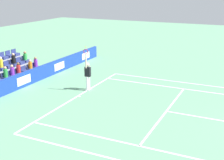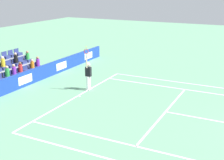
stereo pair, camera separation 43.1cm
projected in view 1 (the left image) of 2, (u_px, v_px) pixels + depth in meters
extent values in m
cube|color=white|center=(78.00, 96.00, 18.69)|extent=(10.97, 0.10, 0.01)
cube|color=white|center=(166.00, 111.00, 16.45)|extent=(8.23, 0.10, 0.01)
cube|color=white|center=(150.00, 148.00, 12.71)|extent=(0.10, 11.89, 0.01)
cube|color=white|center=(191.00, 90.00, 19.83)|extent=(0.10, 11.89, 0.01)
cube|color=white|center=(195.00, 84.00, 21.02)|extent=(0.10, 11.89, 0.01)
cube|color=white|center=(79.00, 96.00, 18.65)|extent=(0.10, 0.20, 0.01)
cube|color=#193899|center=(23.00, 80.00, 20.24)|extent=(20.19, 0.20, 0.98)
cube|color=white|center=(86.00, 56.00, 27.18)|extent=(1.29, 0.01, 0.55)
cube|color=white|center=(59.00, 66.00, 23.69)|extent=(1.29, 0.01, 0.55)
cube|color=white|center=(24.00, 80.00, 20.20)|extent=(1.29, 0.01, 0.55)
cylinder|color=white|center=(89.00, 83.00, 19.82)|extent=(0.16, 0.16, 0.90)
cylinder|color=white|center=(87.00, 84.00, 19.60)|extent=(0.16, 0.16, 0.90)
cube|color=white|center=(89.00, 89.00, 19.94)|extent=(0.14, 0.27, 0.08)
cube|color=white|center=(87.00, 90.00, 19.72)|extent=(0.14, 0.27, 0.08)
cube|color=black|center=(88.00, 72.00, 19.49)|extent=(0.24, 0.37, 0.60)
sphere|color=beige|center=(88.00, 65.00, 19.35)|extent=(0.24, 0.24, 0.24)
cylinder|color=beige|center=(86.00, 63.00, 19.11)|extent=(0.09, 0.09, 0.62)
cylinder|color=beige|center=(90.00, 71.00, 19.66)|extent=(0.09, 0.09, 0.56)
cylinder|color=black|center=(86.00, 56.00, 18.98)|extent=(0.04, 0.04, 0.28)
torus|color=red|center=(86.00, 51.00, 18.90)|extent=(0.05, 0.31, 0.31)
sphere|color=#D1E533|center=(86.00, 47.00, 18.82)|extent=(0.07, 0.07, 0.07)
cube|color=gray|center=(10.00, 82.00, 20.76)|extent=(6.20, 0.95, 0.42)
cube|color=navy|center=(37.00, 68.00, 23.08)|extent=(0.48, 0.44, 0.20)
cube|color=navy|center=(34.00, 64.00, 23.09)|extent=(0.48, 0.04, 0.30)
cube|color=navy|center=(31.00, 70.00, 22.55)|extent=(0.48, 0.44, 0.20)
cube|color=navy|center=(29.00, 66.00, 22.56)|extent=(0.48, 0.04, 0.30)
cube|color=navy|center=(26.00, 72.00, 22.01)|extent=(0.48, 0.44, 0.20)
cube|color=navy|center=(23.00, 68.00, 22.02)|extent=(0.48, 0.04, 0.30)
cube|color=navy|center=(20.00, 74.00, 21.47)|extent=(0.48, 0.44, 0.20)
cube|color=navy|center=(17.00, 70.00, 21.48)|extent=(0.48, 0.04, 0.30)
cube|color=navy|center=(13.00, 76.00, 20.94)|extent=(0.48, 0.44, 0.20)
cube|color=navy|center=(11.00, 72.00, 20.95)|extent=(0.48, 0.04, 0.30)
cube|color=navy|center=(7.00, 79.00, 20.40)|extent=(0.48, 0.44, 0.20)
cube|color=navy|center=(4.00, 75.00, 20.41)|extent=(0.48, 0.04, 0.30)
cube|color=navy|center=(0.00, 81.00, 19.87)|extent=(0.48, 0.44, 0.20)
cube|color=navy|center=(26.00, 61.00, 23.35)|extent=(0.48, 0.44, 0.20)
cube|color=navy|center=(24.00, 58.00, 23.36)|extent=(0.48, 0.04, 0.30)
cube|color=navy|center=(20.00, 63.00, 22.81)|extent=(0.48, 0.44, 0.20)
cube|color=navy|center=(18.00, 59.00, 22.82)|extent=(0.48, 0.04, 0.30)
cube|color=navy|center=(15.00, 65.00, 22.27)|extent=(0.48, 0.44, 0.20)
cube|color=navy|center=(12.00, 61.00, 22.28)|extent=(0.48, 0.04, 0.30)
cube|color=navy|center=(8.00, 67.00, 21.74)|extent=(0.48, 0.44, 0.20)
cube|color=navy|center=(6.00, 63.00, 21.75)|extent=(0.48, 0.04, 0.30)
cube|color=navy|center=(2.00, 69.00, 21.20)|extent=(0.48, 0.44, 0.20)
cube|color=navy|center=(16.00, 54.00, 23.61)|extent=(0.48, 0.44, 0.20)
cube|color=navy|center=(13.00, 51.00, 23.62)|extent=(0.48, 0.04, 0.30)
cube|color=navy|center=(10.00, 56.00, 23.08)|extent=(0.48, 0.44, 0.20)
cube|color=navy|center=(8.00, 53.00, 23.08)|extent=(0.48, 0.04, 0.30)
cube|color=navy|center=(4.00, 58.00, 22.54)|extent=(0.48, 0.44, 0.20)
cube|color=navy|center=(1.00, 54.00, 22.55)|extent=(0.48, 0.04, 0.30)
cylinder|color=orange|center=(30.00, 65.00, 22.47)|extent=(0.28, 0.28, 0.46)
sphere|color=#D3A884|center=(30.00, 61.00, 22.38)|extent=(0.20, 0.20, 0.20)
cylinder|color=green|center=(6.00, 73.00, 20.31)|extent=(0.28, 0.28, 0.53)
sphere|color=#D3A884|center=(5.00, 68.00, 20.21)|extent=(0.20, 0.20, 0.20)
cylinder|color=yellow|center=(1.00, 63.00, 21.11)|extent=(0.28, 0.28, 0.54)
sphere|color=beige|center=(0.00, 58.00, 21.01)|extent=(0.20, 0.20, 0.20)
cylinder|color=red|center=(19.00, 69.00, 21.39)|extent=(0.28, 0.28, 0.52)
sphere|color=brown|center=(18.00, 64.00, 21.28)|extent=(0.20, 0.20, 0.20)
cylinder|color=black|center=(14.00, 60.00, 22.19)|extent=(0.28, 0.28, 0.55)
sphere|color=#D3A884|center=(13.00, 54.00, 22.08)|extent=(0.20, 0.20, 0.20)
cylinder|color=purple|center=(12.00, 71.00, 20.86)|extent=(0.28, 0.28, 0.50)
sphere|color=#D3A884|center=(12.00, 66.00, 20.75)|extent=(0.20, 0.20, 0.20)
cylinder|color=green|center=(25.00, 57.00, 23.27)|extent=(0.28, 0.28, 0.45)
sphere|color=#9E7251|center=(25.00, 53.00, 23.18)|extent=(0.20, 0.20, 0.20)
cylinder|color=purple|center=(36.00, 63.00, 23.00)|extent=(0.28, 0.28, 0.53)
sphere|color=#9E7251|center=(35.00, 58.00, 22.89)|extent=(0.20, 0.20, 0.20)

